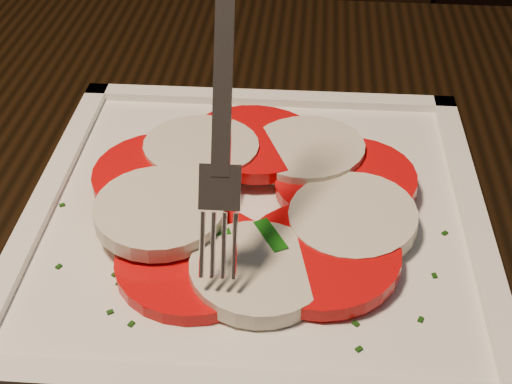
# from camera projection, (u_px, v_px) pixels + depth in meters

# --- Properties ---
(table) EXTENTS (1.23, 0.84, 0.75)m
(table) POSITION_uv_depth(u_px,v_px,m) (279.00, 378.00, 0.48)
(table) COLOR black
(table) RESTS_ON ground
(chair) EXTENTS (0.55, 0.55, 0.93)m
(chair) POSITION_uv_depth(u_px,v_px,m) (290.00, 24.00, 1.19)
(chair) COLOR black
(chair) RESTS_ON ground
(plate) EXTENTS (0.28, 0.28, 0.01)m
(plate) POSITION_uv_depth(u_px,v_px,m) (256.00, 221.00, 0.44)
(plate) COLOR white
(plate) RESTS_ON table
(caprese_salad) EXTENTS (0.24, 0.23, 0.02)m
(caprese_salad) POSITION_uv_depth(u_px,v_px,m) (256.00, 199.00, 0.43)
(caprese_salad) COLOR red
(caprese_salad) RESTS_ON plate
(fork) EXTENTS (0.04, 0.10, 0.17)m
(fork) POSITION_uv_depth(u_px,v_px,m) (226.00, 76.00, 0.36)
(fork) COLOR white
(fork) RESTS_ON caprese_salad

